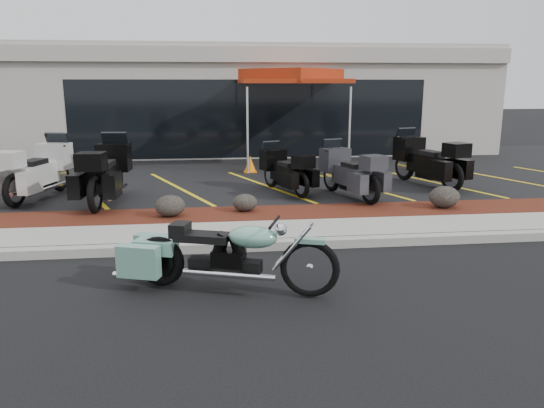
{
  "coord_description": "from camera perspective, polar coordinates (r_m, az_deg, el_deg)",
  "views": [
    {
      "loc": [
        -1.42,
        -7.48,
        2.71
      ],
      "look_at": [
        -0.39,
        1.2,
        0.7
      ],
      "focal_mm": 35.0,
      "sensor_mm": 36.0,
      "label": 1
    }
  ],
  "objects": [
    {
      "name": "boulder_right",
      "position": [
        11.57,
        18.06,
        0.73
      ],
      "size": [
        0.64,
        0.53,
        0.45
      ],
      "primitive_type": "ellipsoid",
      "color": "black",
      "rests_on": "mulch_bed"
    },
    {
      "name": "popup_canopy",
      "position": [
        16.76,
        2.12,
        13.4
      ],
      "size": [
        4.1,
        4.1,
        2.96
      ],
      "rotation": [
        0.0,
        0.0,
        0.36
      ],
      "color": "silver",
      "rests_on": "upper_lot"
    },
    {
      "name": "touring_black_front",
      "position": [
        12.77,
        -16.43,
        4.2
      ],
      "size": [
        1.14,
        2.58,
        1.46
      ],
      "primitive_type": null,
      "rotation": [
        0.0,
        0.0,
        1.5
      ],
      "color": "black",
      "rests_on": "upper_lot"
    },
    {
      "name": "touring_black_mid",
      "position": [
        13.13,
        -0.12,
        4.29
      ],
      "size": [
        1.44,
        2.13,
        1.16
      ],
      "primitive_type": null,
      "rotation": [
        0.0,
        0.0,
        1.95
      ],
      "color": "black",
      "rests_on": "upper_lot"
    },
    {
      "name": "ground",
      "position": [
        8.08,
        3.77,
        -6.67
      ],
      "size": [
        90.0,
        90.0,
        0.0
      ],
      "primitive_type": "plane",
      "color": "black",
      "rests_on": "ground"
    },
    {
      "name": "hero_cruiser",
      "position": [
        6.79,
        4.09,
        -5.99
      ],
      "size": [
        2.98,
        1.62,
        1.02
      ],
      "primitive_type": null,
      "rotation": [
        0.0,
        0.0,
        -0.32
      ],
      "color": "#6FAD95",
      "rests_on": "ground"
    },
    {
      "name": "touring_grey",
      "position": [
        12.72,
        6.46,
        4.17
      ],
      "size": [
        1.47,
        2.33,
        1.27
      ],
      "primitive_type": null,
      "rotation": [
        0.0,
        0.0,
        1.89
      ],
      "color": "#313237",
      "rests_on": "upper_lot"
    },
    {
      "name": "dealership_building",
      "position": [
        22.0,
        -3.14,
        11.12
      ],
      "size": [
        18.0,
        8.16,
        4.0
      ],
      "color": "#A39E93",
      "rests_on": "ground"
    },
    {
      "name": "curb",
      "position": [
        8.9,
        2.73,
        -4.29
      ],
      "size": [
        24.0,
        0.25,
        0.15
      ],
      "primitive_type": "cube",
      "color": "gray",
      "rests_on": "ground"
    },
    {
      "name": "boulder_mid",
      "position": [
        10.72,
        -2.93,
        0.15
      ],
      "size": [
        0.5,
        0.42,
        0.35
      ],
      "primitive_type": "ellipsoid",
      "color": "black",
      "rests_on": "mulch_bed"
    },
    {
      "name": "mulch_bed",
      "position": [
        10.7,
        1.06,
        -1.26
      ],
      "size": [
        24.0,
        1.2,
        0.16
      ],
      "primitive_type": "cube",
      "color": "#34120B",
      "rests_on": "ground"
    },
    {
      "name": "upper_lot",
      "position": [
        15.96,
        -1.59,
        3.46
      ],
      "size": [
        26.0,
        9.6,
        0.15
      ],
      "primitive_type": "cube",
      "color": "black",
      "rests_on": "ground"
    },
    {
      "name": "sidewalk",
      "position": [
        9.56,
        2.04,
        -3.05
      ],
      "size": [
        24.0,
        1.2,
        0.15
      ],
      "primitive_type": "cube",
      "color": "gray",
      "rests_on": "ground"
    },
    {
      "name": "touring_black_rear",
      "position": [
        14.54,
        14.13,
        5.23
      ],
      "size": [
        1.63,
        2.58,
        1.4
      ],
      "primitive_type": null,
      "rotation": [
        0.0,
        0.0,
        1.89
      ],
      "color": "black",
      "rests_on": "upper_lot"
    },
    {
      "name": "boulder_left",
      "position": [
        10.47,
        -10.91,
        -0.19
      ],
      "size": [
        0.59,
        0.49,
        0.42
      ],
      "primitive_type": "ellipsoid",
      "color": "black",
      "rests_on": "mulch_bed"
    },
    {
      "name": "touring_white",
      "position": [
        13.64,
        -21.97,
        4.2
      ],
      "size": [
        1.54,
        2.58,
        1.41
      ],
      "primitive_type": null,
      "rotation": [
        0.0,
        0.0,
        1.3
      ],
      "color": "silver",
      "rests_on": "upper_lot"
    },
    {
      "name": "traffic_cone",
      "position": [
        15.48,
        -2.37,
        4.33
      ],
      "size": [
        0.46,
        0.46,
        0.47
      ],
      "primitive_type": "cone",
      "rotation": [
        0.0,
        0.0,
        0.4
      ],
      "color": "orange",
      "rests_on": "upper_lot"
    }
  ]
}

